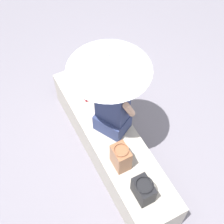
% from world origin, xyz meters
% --- Properties ---
extents(ground_plane, '(14.00, 14.00, 0.00)m').
position_xyz_m(ground_plane, '(0.00, 0.00, 0.00)').
color(ground_plane, slate).
extents(stone_bench, '(2.24, 0.53, 0.49)m').
position_xyz_m(stone_bench, '(0.00, 0.00, 0.24)').
color(stone_bench, '#A8A093').
rests_on(stone_bench, ground).
extents(person_seated, '(0.51, 0.41, 0.90)m').
position_xyz_m(person_seated, '(0.07, -0.05, 0.87)').
color(person_seated, navy).
rests_on(person_seated, stone_bench).
extents(parasol, '(0.80, 0.80, 1.14)m').
position_xyz_m(parasol, '(0.11, -0.03, 1.50)').
color(parasol, '#B7B7BC').
rests_on(parasol, stone_bench).
extents(handbag_black, '(0.29, 0.22, 0.35)m').
position_xyz_m(handbag_black, '(0.67, -0.01, 0.66)').
color(handbag_black, '#B2333D').
rests_on(handbag_black, stone_bench).
extents(tote_bag_canvas, '(0.21, 0.16, 0.32)m').
position_xyz_m(tote_bag_canvas, '(-0.38, 0.09, 0.64)').
color(tote_bag_canvas, brown).
rests_on(tote_bag_canvas, stone_bench).
extents(shoulder_bag_spare, '(0.24, 0.18, 0.26)m').
position_xyz_m(shoulder_bag_spare, '(-0.78, 0.06, 0.61)').
color(shoulder_bag_spare, black).
rests_on(shoulder_bag_spare, stone_bench).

